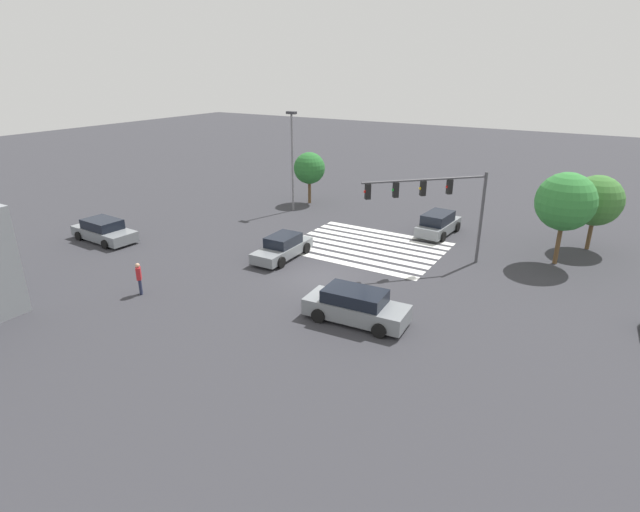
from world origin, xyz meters
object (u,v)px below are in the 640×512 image
tree_corner_a (309,168)px  tree_corner_c (566,202)px  car_1 (104,231)px  car_3 (283,247)px  car_2 (356,306)px  tree_corner_b (596,201)px  street_light_pole_a (292,153)px  traffic_signal_mast (436,197)px  pedestrian (139,277)px  car_4 (438,224)px

tree_corner_a → tree_corner_c: bearing=168.1°
car_1 → car_3: bearing=19.9°
car_2 → tree_corner_b: size_ratio=1.02×
street_light_pole_a → tree_corner_c: 20.12m
car_1 → tree_corner_a: size_ratio=1.15×
car_1 → tree_corner_a: bearing=70.3°
car_1 → car_2: bearing=-0.5°
traffic_signal_mast → tree_corner_b: 11.30m
car_1 → car_2: (-19.85, 1.31, 0.06)m
traffic_signal_mast → tree_corner_a: (13.93, -8.65, -1.21)m
car_3 → pedestrian: pedestrian is taller
street_light_pole_a → tree_corner_b: size_ratio=1.63×
car_1 → street_light_pole_a: size_ratio=0.64×
car_2 → tree_corner_c: bearing=57.5°
tree_corner_c → car_3: bearing=27.9°
car_1 → tree_corner_b: (-28.22, -15.16, 2.53)m
tree_corner_a → car_1: bearing=67.0°
traffic_signal_mast → tree_corner_b: size_ratio=1.14×
car_2 → car_4: (0.93, -14.32, 0.01)m
tree_corner_a → tree_corner_b: bearing=178.9°
tree_corner_a → street_light_pole_a: bearing=92.6°
car_1 → car_3: 12.75m
traffic_signal_mast → car_1: bearing=-26.4°
tree_corner_a → tree_corner_c: tree_corner_c is taller
car_4 → pedestrian: pedestrian is taller
tree_corner_b → tree_corner_c: bearing=69.4°
pedestrian → tree_corner_c: size_ratio=0.31×
street_light_pole_a → car_4: bearing=-179.4°
street_light_pole_a → tree_corner_a: street_light_pole_a is taller
tree_corner_a → tree_corner_b: tree_corner_b is taller
traffic_signal_mast → pedestrian: 16.62m
traffic_signal_mast → tree_corner_b: traffic_signal_mast is taller
traffic_signal_mast → pedestrian: bearing=-0.4°
car_2 → pedestrian: size_ratio=2.86×
car_1 → pedestrian: pedestrian is taller
pedestrian → tree_corner_b: (-19.27, -19.68, 2.25)m
car_2 → street_light_pole_a: street_light_pole_a is taller
car_4 → tree_corner_c: 8.59m
street_light_pole_a → tree_corner_b: bearing=-173.9°
pedestrian → tree_corner_b: 27.64m
tree_corner_a → tree_corner_b: size_ratio=0.90×
tree_corner_c → car_4: bearing=-11.9°
pedestrian → tree_corner_a: 20.34m
car_4 → tree_corner_b: size_ratio=0.92×
street_light_pole_a → tree_corner_c: size_ratio=1.42×
pedestrian → tree_corner_a: tree_corner_a is taller
pedestrian → street_light_pole_a: 17.93m
car_1 → car_3: size_ratio=1.08×
car_2 → car_3: bearing=143.3°
car_2 → tree_corner_b: tree_corner_b is taller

